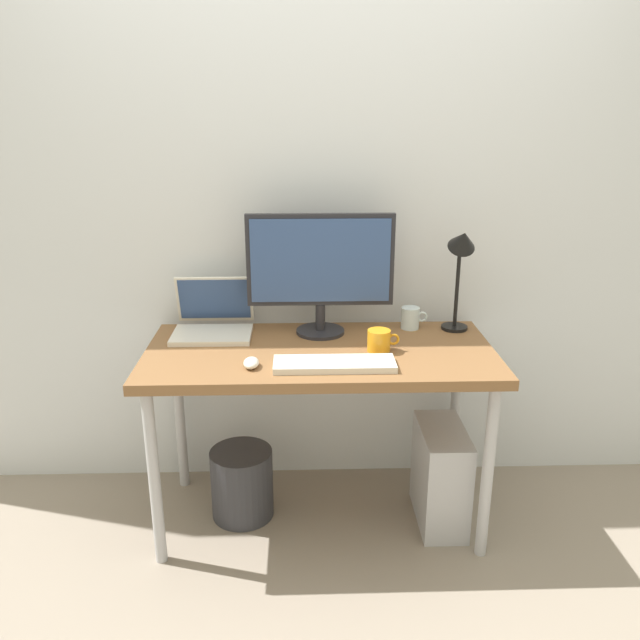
{
  "coord_description": "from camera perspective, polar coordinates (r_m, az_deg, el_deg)",
  "views": [
    {
      "loc": [
        -0.07,
        -2.3,
        1.65
      ],
      "look_at": [
        0.0,
        0.0,
        0.88
      ],
      "focal_mm": 35.64,
      "sensor_mm": 36.0,
      "label": 1
    }
  ],
  "objects": [
    {
      "name": "ground_plane",
      "position": [
        2.83,
        0.0,
        -17.13
      ],
      "size": [
        6.0,
        6.0,
        0.0
      ],
      "primitive_type": "plane",
      "color": "gray"
    },
    {
      "name": "desk",
      "position": [
        2.49,
        0.0,
        -4.2
      ],
      "size": [
        1.35,
        0.64,
        0.76
      ],
      "color": "brown",
      "rests_on": "ground_plane"
    },
    {
      "name": "keyboard",
      "position": [
        2.29,
        1.3,
        -3.98
      ],
      "size": [
        0.44,
        0.14,
        0.02
      ],
      "primitive_type": "cube",
      "color": "silver",
      "rests_on": "desk"
    },
    {
      "name": "computer_tower",
      "position": [
        2.74,
        10.76,
        -13.54
      ],
      "size": [
        0.18,
        0.36,
        0.42
      ],
      "primitive_type": "cube",
      "color": "#B2B2B7",
      "rests_on": "ground_plane"
    },
    {
      "name": "glass_cup",
      "position": [
        2.71,
        8.14,
        0.19
      ],
      "size": [
        0.11,
        0.08,
        0.09
      ],
      "color": "silver",
      "rests_on": "desk"
    },
    {
      "name": "laptop",
      "position": [
        2.66,
        -9.57,
        0.04
      ],
      "size": [
        0.32,
        0.28,
        0.22
      ],
      "color": "silver",
      "rests_on": "desk"
    },
    {
      "name": "coffee_mug",
      "position": [
        2.45,
        5.35,
        -1.85
      ],
      "size": [
        0.12,
        0.09,
        0.08
      ],
      "color": "orange",
      "rests_on": "desk"
    },
    {
      "name": "desk_lamp",
      "position": [
        2.63,
        12.58,
        5.62
      ],
      "size": [
        0.11,
        0.16,
        0.45
      ],
      "color": "black",
      "rests_on": "desk"
    },
    {
      "name": "monitor",
      "position": [
        2.56,
        0.03,
        4.83
      ],
      "size": [
        0.59,
        0.2,
        0.5
      ],
      "color": "#232328",
      "rests_on": "desk"
    },
    {
      "name": "wastebasket",
      "position": [
        2.78,
        -7.01,
        -14.33
      ],
      "size": [
        0.26,
        0.26,
        0.3
      ],
      "primitive_type": "cylinder",
      "color": "#333338",
      "rests_on": "ground_plane"
    },
    {
      "name": "mouse",
      "position": [
        2.31,
        -6.19,
        -3.84
      ],
      "size": [
        0.06,
        0.09,
        0.03
      ],
      "primitive_type": "ellipsoid",
      "color": "silver",
      "rests_on": "desk"
    },
    {
      "name": "back_wall",
      "position": [
        2.7,
        -0.26,
        11.1
      ],
      "size": [
        4.4,
        0.04,
        2.6
      ],
      "primitive_type": "cube",
      "color": "silver",
      "rests_on": "ground_plane"
    }
  ]
}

